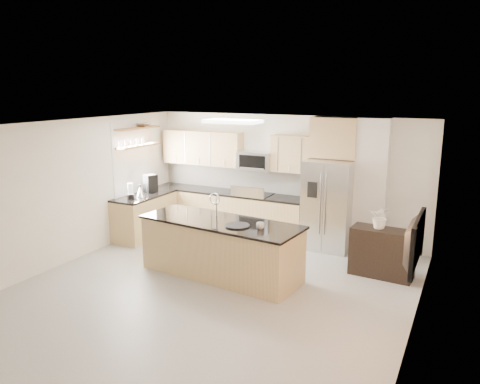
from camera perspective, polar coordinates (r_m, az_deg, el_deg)
The scene contains 27 objects.
floor at distance 7.55m, azimuth -3.82°, elevation -12.08°, with size 6.50×6.50×0.00m, color #A7A59F.
ceiling at distance 6.89m, azimuth -4.14°, elevation 7.98°, with size 6.00×6.50×0.02m, color white.
wall_back at distance 9.97m, azimuth 5.56°, elevation 1.86°, with size 6.00×0.02×2.60m, color beige.
wall_front at distance 4.77m, azimuth -24.63°, elevation -11.46°, with size 6.00×0.02×2.60m, color beige.
wall_left at distance 8.98m, azimuth -20.70°, elevation -0.11°, with size 0.02×6.50×2.60m, color beige.
wall_right at distance 6.20m, azimuth 20.77°, elevation -5.61°, with size 0.02×6.50×2.60m, color beige.
back_counter at distance 10.37m, azimuth -1.51°, elevation -2.36°, with size 3.55×0.66×1.44m.
left_counter at distance 10.27m, azimuth -11.55°, elevation -2.83°, with size 0.66×1.50×0.92m.
range at distance 10.09m, azimuth 1.60°, elevation -2.78°, with size 0.76×0.64×1.14m.
upper_cabinets at distance 10.28m, azimuth -1.53°, elevation 5.20°, with size 3.50×0.33×0.75m.
microwave at distance 9.96m, azimuth 1.94°, elevation 3.82°, with size 0.76×0.40×0.40m.
refrigerator at distance 9.39m, azimuth 10.71°, elevation -1.55°, with size 0.92×0.78×1.78m.
partition_column at distance 9.34m, azimuth 15.68°, elevation 0.71°, with size 0.60×0.30×2.60m, color silver.
window at distance 10.22m, azimuth -13.18°, elevation 3.83°, with size 0.04×1.15×1.65m.
shelf_lower at distance 10.17m, azimuth -12.35°, elevation 5.55°, with size 0.30×1.20×0.04m, color #9B623E.
shelf_upper at distance 10.14m, azimuth -12.45°, elevation 7.62°, with size 0.30×1.20×0.04m, color #9B623E.
ceiling_fixture at distance 8.48m, azimuth -0.90°, elevation 8.61°, with size 1.00×0.50×0.06m, color white.
island at distance 8.02m, azimuth -2.35°, elevation -6.82°, with size 2.88×1.28×1.39m.
credenza at distance 8.35m, azimuth 16.94°, elevation -7.09°, with size 1.04×0.44×0.83m, color black.
cup at distance 7.42m, azimuth 2.50°, elevation -4.12°, with size 0.13×0.13×0.10m, color white.
platter at distance 7.55m, azimuth -0.34°, elevation -4.12°, with size 0.41×0.41×0.02m, color black.
blender at distance 9.81m, azimuth -13.22°, elevation -0.01°, with size 0.14×0.14×0.33m.
kettle at distance 9.98m, azimuth -12.07°, elevation 0.07°, with size 0.20×0.20×0.25m.
coffee_maker at distance 10.34m, azimuth -10.87°, elevation 0.98°, with size 0.28×0.31×0.39m.
bowl at distance 10.30m, azimuth -11.68°, elevation 8.11°, with size 0.40×0.40×0.10m, color silver.
flower_vase at distance 8.17m, azimuth 16.83°, elevation -2.25°, with size 0.54×0.47×0.60m, color white.
television at distance 6.01m, azimuth 19.75°, elevation -5.62°, with size 1.08×0.14×0.62m, color black.
Camera 1 is at (3.51, -5.90, 3.16)m, focal length 35.00 mm.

